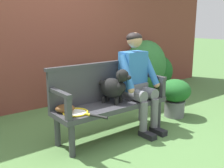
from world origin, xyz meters
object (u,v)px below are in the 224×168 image
potted_plant (175,95)px  person_seated (137,78)px  garden_bench (112,108)px  baseball_glove (65,108)px  dog_on_bench (115,86)px  tennis_racket (78,113)px

potted_plant → person_seated: bearing=179.1°
garden_bench → baseball_glove: bearing=174.7°
dog_on_bench → tennis_racket: 0.61m
garden_bench → potted_plant: (1.22, -0.02, -0.03)m
dog_on_bench → garden_bench: bearing=155.5°
person_seated → potted_plant: size_ratio=2.23×
person_seated → tennis_racket: (-0.96, -0.06, -0.27)m
tennis_racket → potted_plant: potted_plant is taller
garden_bench → dog_on_bench: size_ratio=3.44×
dog_on_bench → baseball_glove: dog_on_bench is taller
garden_bench → dog_on_bench: (0.03, -0.01, 0.28)m
person_seated → dog_on_bench: person_seated is taller
person_seated → baseball_glove: bearing=176.4°
person_seated → baseball_glove: 1.07m
garden_bench → person_seated: bearing=-0.9°
person_seated → baseball_glove: person_seated is taller
baseball_glove → garden_bench: bearing=24.1°
garden_bench → tennis_racket: size_ratio=2.64×
dog_on_bench → person_seated: bearing=1.2°
person_seated → potted_plant: bearing=-0.9°
garden_bench → person_seated: 0.53m
person_seated → tennis_racket: person_seated is taller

